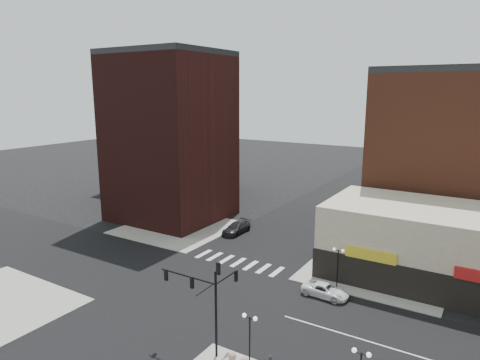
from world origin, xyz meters
The scene contains 14 objects.
ground centered at (0.00, 0.00, 0.00)m, with size 240.00×240.00×0.00m, color black.
road_ew centered at (0.00, 0.00, 0.01)m, with size 200.00×14.00×0.02m, color black.
road_ns centered at (0.00, 0.00, 0.01)m, with size 14.00×200.00×0.02m, color black.
sidewalk_nw centered at (-14.50, 14.50, 0.06)m, with size 15.00×15.00×0.12m, color gray.
sidewalk_ne centered at (14.50, 14.50, 0.06)m, with size 15.00×15.00×0.12m, color gray.
building_nw centered at (-19.00, 18.50, 12.50)m, with size 16.00×15.00×25.00m, color #341310.
building_nw_low centered at (-32.00, 34.00, 6.00)m, with size 20.00×18.00×12.00m, color #341310.
building_ne_midrise centered at (19.00, 29.50, 11.00)m, with size 18.00×15.00×22.00m, color brown.
building_ne_row centered at (21.00, 15.00, 3.30)m, with size 24.20×12.20×8.00m.
traffic_signal centered at (7.24, -7.83, 4.96)m, with size 5.59×3.09×7.77m.
street_lamp_se_a centered at (11.00, -8.00, 3.29)m, with size 1.22×0.32×4.16m.
street_lamp_ne centered at (12.00, 8.00, 3.29)m, with size 1.22×0.32×4.16m.
white_suv centered at (11.69, 5.55, 0.64)m, with size 2.14×4.64×1.29m, color white.
dark_sedan_north centered at (-5.94, 17.03, 0.77)m, with size 2.16×5.32×1.54m, color black.
Camera 1 is at (25.04, -31.98, 19.95)m, focal length 32.00 mm.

